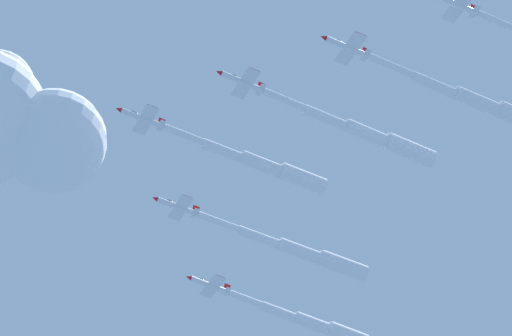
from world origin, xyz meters
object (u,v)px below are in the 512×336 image
jet_starboard_mid (312,323)px  jet_port_inner (368,134)px  jet_starboard_inner (301,251)px  jet_port_mid (479,102)px  jet_lead (262,164)px

jet_starboard_mid → jet_port_inner: bearing=77.8°
jet_starboard_inner → jet_port_mid: (-15.76, 46.91, -0.93)m
jet_port_inner → jet_starboard_inner: 31.13m
jet_port_inner → jet_lead: bearing=-43.1°
jet_starboard_inner → jet_port_inner: bearing=90.0°
jet_port_inner → jet_starboard_inner: size_ratio=0.98×
jet_starboard_inner → jet_starboard_mid: bearing=-121.9°
jet_lead → jet_port_inner: 22.04m
jet_lead → jet_starboard_mid: bearing=-128.9°
jet_lead → jet_port_mid: jet_lead is taller
jet_starboard_inner → jet_port_mid: 49.49m
jet_port_mid → jet_lead: bearing=-44.1°
jet_lead → jet_starboard_mid: jet_lead is taller
jet_starboard_mid → jet_lead: bearing=51.1°
jet_port_inner → jet_starboard_inner: bearing=-90.0°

